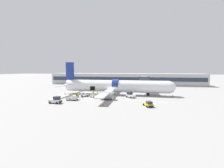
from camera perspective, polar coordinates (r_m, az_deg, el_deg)
The scene contains 21 objects.
ground_plane at distance 49.24m, azimuth -0.13°, elevation -4.54°, with size 500.00×500.00×0.00m, color gray.
apron_marking_line at distance 42.81m, azimuth 0.04°, elevation -6.05°, with size 29.78×1.46×0.01m.
terminal_strip at distance 87.34m, azimuth 4.72°, elevation 1.92°, with size 85.90×10.82×6.36m.
jet_bridge_stub at distance 56.99m, azimuth 12.12°, elevation 1.30°, with size 3.58×11.21×6.22m.
airplane at distance 51.26m, azimuth 0.94°, elevation -0.89°, with size 39.20×33.67×11.20m.
baggage_tug_lead at distance 41.01m, azimuth -20.70°, elevation -5.84°, with size 3.22×2.09×1.77m.
baggage_tug_mid at distance 36.08m, azimuth 13.69°, elevation -7.45°, with size 2.47×3.28×1.32m.
baggage_tug_rear at distance 46.51m, azimuth 7.02°, elevation -4.25°, with size 3.14×3.07×1.71m.
baggage_cart_loading at distance 49.03m, azimuth -10.28°, elevation -4.13°, with size 3.38×2.68×0.93m.
baggage_cart_queued at distance 46.75m, azimuth -6.50°, elevation -4.44°, with size 3.49×2.33×1.13m.
baggage_cart_empty at distance 43.70m, azimuth -14.85°, elevation -5.36°, with size 4.03×2.27×0.96m.
ground_crew_loader_a at distance 49.21m, azimuth -5.56°, elevation -3.47°, with size 0.56×0.56×1.77m.
ground_crew_loader_b at distance 49.94m, azimuth -7.07°, elevation -3.33°, with size 0.58×0.58×1.81m.
ground_crew_driver at distance 48.17m, azimuth -14.99°, elevation -3.97°, with size 0.52×0.47×1.54m.
ground_crew_supervisor at distance 47.13m, azimuth -12.68°, elevation -4.12°, with size 0.45×0.54×1.55m.
suitcase_on_tarmac_upright at distance 48.97m, azimuth -13.20°, elevation -4.30°, with size 0.51×0.41×0.84m.
suitcase_on_tarmac_spare at distance 46.78m, azimuth -11.25°, elevation -4.79°, with size 0.39×0.32×0.72m.
safety_cone_nose at distance 50.78m, azimuth 22.10°, elevation -4.20°, with size 0.56×0.56×0.79m.
safety_cone_engine_left at distance 35.90m, azimuth -4.05°, elevation -7.87°, with size 0.59×0.59×0.60m.
safety_cone_wingtip at distance 42.52m, azimuth -0.47°, elevation -5.66°, with size 0.51×0.51×0.73m.
safety_cone_tail at distance 55.22m, azimuth -17.48°, elevation -3.31°, with size 0.53×0.53×0.79m.
Camera 1 is at (9.16, -47.62, 8.54)m, focal length 24.00 mm.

